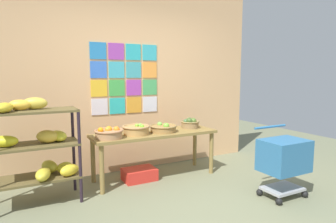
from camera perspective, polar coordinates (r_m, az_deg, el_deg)
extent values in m
plane|color=#707456|center=(3.14, 6.25, -20.54)|extent=(9.72, 9.72, 0.00)
cube|color=tan|center=(4.46, -7.29, 7.14)|extent=(4.25, 0.06, 2.91)
cube|color=#267ABD|center=(4.29, -13.53, 11.48)|extent=(0.23, 0.01, 0.23)
cube|color=purple|center=(4.37, -10.10, 11.49)|extent=(0.23, 0.01, 0.23)
cube|color=#2AA8B3|center=(4.45, -6.79, 11.47)|extent=(0.23, 0.01, 0.23)
cube|color=#34AAB9|center=(4.56, -3.63, 11.41)|extent=(0.23, 0.01, 0.23)
cube|color=blue|center=(4.28, -13.42, 7.95)|extent=(0.23, 0.01, 0.23)
cube|color=#3CAABE|center=(4.35, -10.02, 8.02)|extent=(0.23, 0.01, 0.23)
cube|color=teal|center=(4.44, -6.74, 8.07)|extent=(0.23, 0.01, 0.23)
cube|color=#F9973B|center=(4.54, -3.60, 8.08)|extent=(0.23, 0.01, 0.23)
cube|color=yellow|center=(4.28, -13.32, 4.42)|extent=(0.23, 0.01, 0.23)
cube|color=green|center=(4.36, -9.94, 4.55)|extent=(0.23, 0.01, 0.23)
cube|color=purple|center=(4.45, -6.69, 4.66)|extent=(0.23, 0.01, 0.23)
cube|color=#47A75D|center=(4.55, -3.57, 4.75)|extent=(0.23, 0.01, 0.23)
cube|color=silver|center=(4.30, -13.22, 0.90)|extent=(0.23, 0.01, 0.23)
cube|color=#29B4B1|center=(4.38, -9.87, 1.09)|extent=(0.23, 0.01, 0.23)
cube|color=orange|center=(4.47, -6.64, 1.27)|extent=(0.23, 0.01, 0.23)
cube|color=silver|center=(4.57, -3.55, 1.43)|extent=(0.23, 0.01, 0.23)
cylinder|color=black|center=(3.48, -16.81, -8.46)|extent=(0.04, 0.04, 1.07)
cylinder|color=black|center=(3.86, -17.97, -6.96)|extent=(0.04, 0.04, 1.07)
cube|color=brown|center=(3.69, -24.11, -11.77)|extent=(0.91, 0.44, 0.03)
ellipsoid|color=gold|center=(3.54, -23.20, -11.20)|extent=(0.22, 0.31, 0.13)
ellipsoid|color=yellow|center=(3.74, -19.58, -10.20)|extent=(0.26, 0.26, 0.11)
ellipsoid|color=yellow|center=(3.78, -22.13, -9.91)|extent=(0.23, 0.30, 0.14)
ellipsoid|color=yellow|center=(3.58, -18.67, -10.79)|extent=(0.26, 0.22, 0.13)
cube|color=brown|center=(3.59, -24.42, -5.99)|extent=(0.91, 0.44, 0.02)
ellipsoid|color=yellow|center=(3.57, -29.30, -5.12)|extent=(0.31, 0.22, 0.12)
ellipsoid|color=yellow|center=(3.59, -22.48, -4.51)|extent=(0.31, 0.28, 0.14)
ellipsoid|color=yellow|center=(3.64, -20.70, -4.47)|extent=(0.25, 0.33, 0.12)
cube|color=brown|center=(3.53, -24.75, 0.07)|extent=(0.91, 0.44, 0.02)
ellipsoid|color=gold|center=(3.41, -29.36, 0.66)|extent=(0.24, 0.30, 0.10)
ellipsoid|color=yellow|center=(3.54, -27.02, 1.13)|extent=(0.24, 0.16, 0.12)
ellipsoid|color=gold|center=(3.58, -24.56, 1.46)|extent=(0.29, 0.19, 0.14)
cube|color=olive|center=(4.11, -2.63, -4.35)|extent=(1.76, 0.57, 0.04)
cylinder|color=olive|center=(3.71, -12.80, -11.02)|extent=(0.06, 0.06, 0.62)
cylinder|color=olive|center=(4.40, 8.45, -8.01)|extent=(0.06, 0.06, 0.62)
cylinder|color=olive|center=(4.13, -14.44, -9.20)|extent=(0.06, 0.06, 0.62)
cylinder|color=olive|center=(4.76, 5.25, -6.80)|extent=(0.06, 0.06, 0.62)
cylinder|color=olive|center=(4.12, -0.93, -3.41)|extent=(0.36, 0.36, 0.08)
torus|color=olive|center=(4.11, -0.93, -2.84)|extent=(0.38, 0.38, 0.03)
sphere|color=#7CBE47|center=(4.07, -0.42, -2.82)|extent=(0.08, 0.08, 0.08)
sphere|color=#73BF46|center=(4.20, -1.63, -2.50)|extent=(0.07, 0.07, 0.07)
sphere|color=#6FB337|center=(4.06, -0.34, -2.83)|extent=(0.09, 0.09, 0.09)
cylinder|color=#AD7E54|center=(3.78, -11.47, -4.42)|extent=(0.34, 0.34, 0.10)
torus|color=#B17850|center=(3.77, -11.49, -3.68)|extent=(0.37, 0.37, 0.03)
sphere|color=orange|center=(3.72, -13.02, -3.58)|extent=(0.07, 0.07, 0.07)
sphere|color=orange|center=(3.78, -11.66, -3.51)|extent=(0.08, 0.08, 0.08)
sphere|color=orange|center=(3.79, -11.49, -3.43)|extent=(0.09, 0.09, 0.09)
sphere|color=orange|center=(3.79, -10.02, -3.44)|extent=(0.08, 0.08, 0.08)
cylinder|color=#B38649|center=(3.96, -6.25, -3.71)|extent=(0.34, 0.34, 0.11)
torus|color=#AC804E|center=(3.95, -6.26, -2.94)|extent=(0.37, 0.37, 0.03)
sphere|color=#7FC035|center=(3.97, -6.12, -2.72)|extent=(0.05, 0.05, 0.05)
sphere|color=#73C640|center=(3.98, -5.45, -2.69)|extent=(0.05, 0.05, 0.05)
sphere|color=#6FC52B|center=(3.89, -5.08, -2.97)|extent=(0.06, 0.06, 0.06)
cylinder|color=olive|center=(4.44, 4.32, -2.59)|extent=(0.26, 0.26, 0.10)
torus|color=olive|center=(4.43, 4.33, -1.98)|extent=(0.28, 0.28, 0.02)
sphere|color=#486C37|center=(4.46, 4.15, -1.78)|extent=(0.09, 0.09, 0.09)
sphere|color=#53702C|center=(4.41, 4.95, -1.85)|extent=(0.10, 0.10, 0.10)
sphere|color=#406236|center=(4.40, 3.50, -1.95)|extent=(0.08, 0.08, 0.08)
sphere|color=#3C6329|center=(4.42, 4.36, -1.77)|extent=(0.07, 0.07, 0.07)
sphere|color=#405925|center=(4.38, 4.22, -1.89)|extent=(0.09, 0.09, 0.09)
cube|color=red|center=(4.17, -5.61, -12.11)|extent=(0.44, 0.31, 0.16)
sphere|color=black|center=(3.65, 20.85, -16.12)|extent=(0.08, 0.08, 0.08)
sphere|color=black|center=(3.97, 25.16, -14.41)|extent=(0.08, 0.08, 0.08)
sphere|color=black|center=(3.84, 17.45, -14.83)|extent=(0.08, 0.08, 0.08)
sphere|color=black|center=(4.14, 21.84, -13.35)|extent=(0.08, 0.08, 0.08)
cube|color=#A5A8AD|center=(3.87, 21.42, -13.82)|extent=(0.46, 0.31, 0.03)
cube|color=teal|center=(3.75, 21.71, -7.99)|extent=(0.54, 0.39, 0.38)
cylinder|color=teal|center=(3.83, 19.35, -2.83)|extent=(0.51, 0.03, 0.03)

